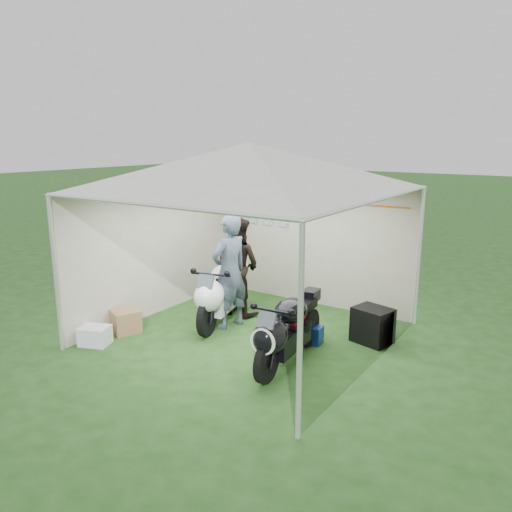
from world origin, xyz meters
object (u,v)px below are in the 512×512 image
Objects in this scene: paddock_stand at (310,334)px; crate_1 at (126,321)px; motorcycle_black at (286,329)px; person_blue_jacket at (230,271)px; person_dark_jacket at (238,266)px; crate_0 at (95,336)px; equipment_box at (372,325)px; motorcycle_white at (221,291)px; canopy_tent at (251,172)px.

crate_1 is (-2.68, -1.28, 0.05)m from paddock_stand.
motorcycle_black is at bearing 8.37° from crate_1.
crate_1 is (-1.25, -1.15, -0.76)m from person_blue_jacket.
motorcycle_black is 2.26m from person_dark_jacket.
person_dark_jacket is at bearing 60.86° from crate_1.
equipment_box is at bearing 35.31° from crate_0.
crate_0 is 0.61m from crate_1.
motorcycle_black is 1.74m from person_blue_jacket.
crate_0 is at bearing -135.48° from motorcycle_white.
motorcycle_white is at bearing 49.38° from crate_1.
crate_0 is 1.03× the size of crate_1.
paddock_stand is 0.96m from equipment_box.
crate_1 is at bearing -146.45° from motorcycle_white.
person_dark_jacket is at bearing 67.53° from crate_0.
person_dark_jacket is 3.18× the size of equipment_box.
person_blue_jacket is (-1.51, 0.74, 0.42)m from motorcycle_black.
motorcycle_white is 0.63m from person_dark_jacket.
motorcycle_white is 3.65× the size of equipment_box.
person_blue_jacket reaches higher than motorcycle_black.
motorcycle_white reaches higher than motorcycle_black.
motorcycle_black is 0.96m from paddock_stand.
crate_1 reaches higher than paddock_stand.
motorcycle_black is 4.54× the size of crate_0.
person_dark_jacket is 0.92× the size of person_blue_jacket.
paddock_stand is (0.93, 0.25, -2.44)m from canopy_tent.
motorcycle_black is 1.02× the size of person_blue_jacket.
paddock_stand is 2.97m from crate_1.
person_dark_jacket reaches higher than crate_1.
person_dark_jacket is 4.24× the size of crate_1.
crate_0 reaches higher than paddock_stand.
motorcycle_black is 1.11× the size of person_dark_jacket.
motorcycle_black reaches higher than equipment_box.
person_dark_jacket is at bearing -143.49° from person_blue_jacket.
canopy_tent is at bearing -154.55° from equipment_box.
paddock_stand is 0.19× the size of person_blue_jacket.
person_blue_jacket is at bearing -29.12° from motorcycle_white.
motorcycle_white is at bearing 150.03° from motorcycle_black.
motorcycle_white is at bearing 98.78° from person_dark_jacket.
motorcycle_black is at bearing 76.00° from person_blue_jacket.
motorcycle_white is 4.71× the size of crate_0.
crate_0 is at bearing 70.73° from person_dark_jacket.
person_dark_jacket is 2.65m from crate_0.
person_blue_jacket reaches higher than paddock_stand.
equipment_box is (1.70, 0.81, -2.30)m from canopy_tent.
person_dark_jacket is (-0.05, 0.55, 0.31)m from motorcycle_white.
crate_0 is (-2.68, -1.89, 0.00)m from paddock_stand.
crate_1 is (0.00, 0.61, 0.04)m from crate_0.
motorcycle_black is 3.52× the size of equipment_box.
paddock_stand is at bearing 35.16° from crate_0.
motorcycle_white reaches higher than crate_0.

